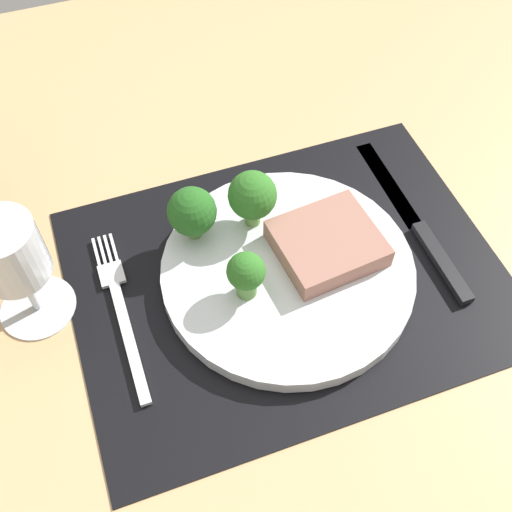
% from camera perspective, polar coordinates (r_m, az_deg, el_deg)
% --- Properties ---
extents(ground_plane, '(1.40, 1.10, 0.03)m').
position_cam_1_polar(ground_plane, '(0.63, 2.83, -2.70)').
color(ground_plane, tan).
extents(placemat, '(0.42, 0.32, 0.00)m').
position_cam_1_polar(placemat, '(0.61, 2.89, -1.86)').
color(placemat, black).
rests_on(placemat, ground_plane).
extents(plate, '(0.25, 0.25, 0.02)m').
position_cam_1_polar(plate, '(0.61, 2.93, -1.37)').
color(plate, silver).
rests_on(plate, placemat).
extents(steak, '(0.10, 0.10, 0.02)m').
position_cam_1_polar(steak, '(0.60, 6.57, 1.18)').
color(steak, '#9E6B5B').
rests_on(steak, plate).
extents(broccoli_center, '(0.04, 0.04, 0.05)m').
position_cam_1_polar(broccoli_center, '(0.56, -0.92, -1.60)').
color(broccoli_center, '#5B8942').
rests_on(broccoli_center, plate).
extents(broccoli_near_fork, '(0.05, 0.05, 0.06)m').
position_cam_1_polar(broccoli_near_fork, '(0.60, -5.91, 4.06)').
color(broccoli_near_fork, '#5B8942').
rests_on(broccoli_near_fork, plate).
extents(broccoli_front_edge, '(0.05, 0.05, 0.06)m').
position_cam_1_polar(broccoli_front_edge, '(0.60, -0.33, 5.54)').
color(broccoli_front_edge, '#6B994C').
rests_on(broccoli_front_edge, plate).
extents(fork, '(0.02, 0.19, 0.01)m').
position_cam_1_polar(fork, '(0.60, -12.29, -4.92)').
color(fork, silver).
rests_on(fork, placemat).
extents(knife, '(0.02, 0.23, 0.01)m').
position_cam_1_polar(knife, '(0.66, 14.87, 2.41)').
color(knife, black).
rests_on(knife, placemat).
extents(wine_glass, '(0.07, 0.07, 0.12)m').
position_cam_1_polar(wine_glass, '(0.57, -21.60, -0.24)').
color(wine_glass, silver).
rests_on(wine_glass, ground_plane).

